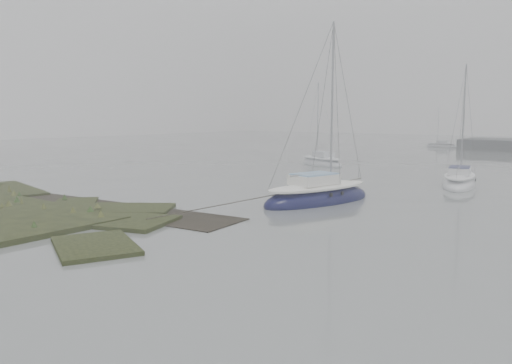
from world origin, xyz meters
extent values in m
plane|color=slate|center=(0.00, 30.00, 0.00)|extent=(160.00, 160.00, 0.00)
ellipsoid|color=#0C0D35|center=(1.95, 12.00, 0.12)|extent=(4.07, 7.43, 1.72)
ellipsoid|color=white|center=(1.95, 12.00, 0.81)|extent=(3.39, 6.43, 0.48)
cube|color=white|center=(1.87, 11.71, 1.23)|extent=(2.09, 2.73, 0.51)
cube|color=#83A9CC|center=(1.87, 11.71, 1.52)|extent=(1.94, 2.51, 0.08)
cylinder|color=#939399|center=(2.19, 12.88, 5.20)|extent=(0.11, 0.11, 8.08)
cylinder|color=#939399|center=(1.82, 11.51, 1.52)|extent=(0.82, 2.76, 0.09)
ellipsoid|color=white|center=(6.10, 22.67, 0.10)|extent=(3.09, 6.19, 1.44)
ellipsoid|color=white|center=(6.10, 22.67, 0.68)|extent=(2.55, 5.36, 0.41)
cube|color=white|center=(6.15, 22.42, 1.03)|extent=(1.65, 2.24, 0.42)
cube|color=#1A1C48|center=(6.15, 22.42, 1.27)|extent=(1.53, 2.06, 0.07)
cylinder|color=#939399|center=(5.95, 23.41, 4.35)|extent=(0.09, 0.09, 6.76)
cylinder|color=#939399|center=(6.19, 22.25, 1.27)|extent=(0.55, 2.33, 0.08)
ellipsoid|color=silver|center=(-7.79, 29.25, 0.10)|extent=(5.95, 4.19, 1.39)
ellipsoid|color=white|center=(-7.79, 29.25, 0.65)|extent=(5.13, 3.53, 0.39)
cube|color=white|center=(-7.57, 29.14, 1.00)|extent=(2.30, 1.96, 0.41)
cube|color=#AAAEB7|center=(-7.57, 29.14, 1.22)|extent=(2.11, 1.81, 0.07)
cylinder|color=#939399|center=(-8.45, 29.57, 4.20)|extent=(0.09, 0.09, 6.53)
cylinder|color=#939399|center=(-7.42, 29.07, 1.22)|extent=(2.09, 1.07, 0.07)
ellipsoid|color=#A5A9AE|center=(-7.43, 62.77, 0.08)|extent=(4.50, 1.74, 1.07)
ellipsoid|color=white|center=(-7.43, 62.77, 0.50)|extent=(3.91, 1.42, 0.30)
cube|color=white|center=(-7.24, 62.76, 0.77)|extent=(1.57, 1.04, 0.32)
cube|color=silver|center=(-7.24, 62.76, 0.95)|extent=(1.44, 0.97, 0.05)
cylinder|color=#939399|center=(-8.00, 62.81, 3.24)|extent=(0.07, 0.07, 5.04)
cylinder|color=#939399|center=(-7.12, 62.75, 0.95)|extent=(1.76, 0.18, 0.06)
camera|label=1|loc=(14.96, -10.34, 4.49)|focal=35.00mm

